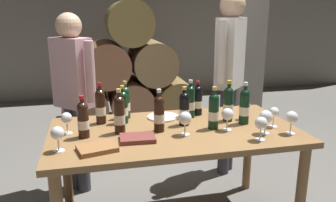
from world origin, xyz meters
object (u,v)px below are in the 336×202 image
Objects in this scene: wine_bottle_5 at (190,101)px; wine_glass_6 at (185,119)px; sommelier_presenting at (230,67)px; wine_glass_8 at (66,119)px; wine_glass_7 at (246,106)px; wine_bottle_10 at (83,119)px; serving_plate at (163,117)px; wine_bottle_9 at (198,100)px; wine_glass_4 at (261,124)px; wine_bottle_1 at (119,114)px; wine_bottle_6 at (100,106)px; wine_bottle_3 at (125,102)px; wine_glass_5 at (57,134)px; wine_bottle_8 at (228,104)px; wine_glass_3 at (274,113)px; wine_glass_0 at (292,118)px; wine_bottle_7 at (123,107)px; wine_bottle_11 at (159,113)px; taster_seated_left at (73,89)px; wine_bottle_4 at (214,111)px; leather_ledger at (97,148)px; wine_glass_1 at (228,115)px; tasting_notebook at (138,138)px; wine_glass_2 at (266,117)px.

wine_bottle_5 is 1.83× the size of wine_glass_6.
wine_glass_8 is at bearing -154.94° from sommelier_presenting.
wine_bottle_10 is at bearing -174.65° from wine_glass_7.
wine_bottle_9 is at bearing 4.41° from serving_plate.
wine_glass_4 is 0.96× the size of wine_glass_6.
wine_bottle_6 is (-0.11, 0.23, -0.00)m from wine_bottle_1.
wine_glass_5 is at bearing -129.55° from wine_bottle_3.
wine_bottle_8 is 1.05m from wine_bottle_10.
wine_glass_0 is at bearing -74.80° from wine_glass_3.
wine_bottle_9 is at bearing 3.54° from wine_bottle_6.
wine_bottle_7 is 0.95× the size of wine_bottle_11.
wine_glass_7 is (0.87, -0.24, -0.02)m from wine_bottle_3.
wine_bottle_4 is at bearing -38.69° from taster_seated_left.
wine_bottle_8 is (0.73, -0.24, 0.01)m from wine_bottle_3.
wine_bottle_3 is 0.64m from leather_ledger.
wine_glass_1 is 0.53m from serving_plate.
tasting_notebook is (-1.01, 0.11, -0.10)m from wine_glass_0.
wine_bottle_5 is 0.24m from serving_plate.
wine_bottle_9 is (0.75, 0.05, -0.01)m from wine_bottle_6.
wine_glass_4 is 1.57m from taster_seated_left.
wine_bottle_6 is (-0.75, 0.29, 0.00)m from wine_bottle_4.
wine_bottle_3 is 0.31m from serving_plate.
tasting_notebook is (-0.54, -0.44, -0.10)m from wine_bottle_9.
serving_plate is (-0.59, 0.49, -0.11)m from wine_glass_2.
wine_bottle_6 is 0.18× the size of sommelier_presenting.
wine_glass_1 is (-0.09, -0.19, -0.02)m from wine_bottle_8.
wine_bottle_1 is 1.02× the size of wine_bottle_4.
wine_bottle_9 is 0.37m from wine_glass_7.
wine_glass_7 is 0.89m from tasting_notebook.
wine_bottle_10 is at bearing 169.60° from wine_glass_0.
wine_bottle_3 is at bearing 161.70° from wine_bottle_8.
wine_bottle_3 is at bearing 147.34° from wine_glass_2.
wine_bottle_11 is at bearing -46.96° from wine_bottle_7.
wine_bottle_8 is (0.76, -0.13, 0.01)m from wine_bottle_7.
wine_bottle_1 is 0.24m from wine_bottle_10.
wine_glass_0 is 1.48m from wine_glass_5.
wine_bottle_4 is at bearing -4.95° from wine_bottle_11.
wine_bottle_6 is 1.15m from wine_glass_2.
wine_bottle_4 is 0.44m from serving_plate.
wine_glass_0 is 0.26m from wine_glass_4.
sommelier_presenting is (1.47, 0.96, 0.18)m from wine_glass_5.
leather_ledger is (-0.25, -0.11, 0.00)m from tasting_notebook.
wine_glass_8 is at bearing -167.80° from wine_bottle_9.
wine_bottle_11 reaches higher than wine_glass_5.
wine_bottle_4 is 0.99m from wine_glass_8.
wine_glass_0 is 1.06× the size of wine_glass_8.
wine_glass_2 is at bearing 48.84° from wine_glass_4.
wine_glass_2 is 1.00m from sommelier_presenting.
wine_glass_8 is (-1.45, 0.34, -0.01)m from wine_glass_0.
wine_bottle_4 is 0.10m from wine_glass_1.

